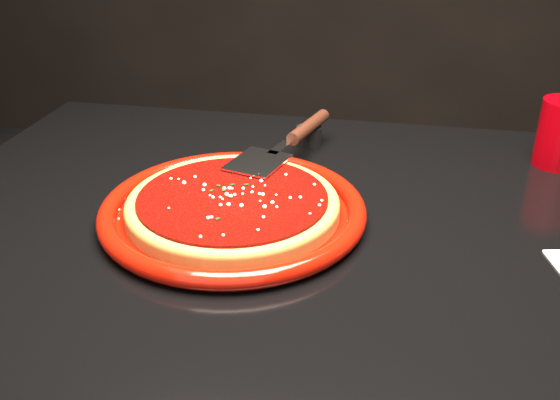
% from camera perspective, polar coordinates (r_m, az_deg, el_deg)
% --- Properties ---
extents(plate, '(0.46, 0.46, 0.03)m').
position_cam_1_polar(plate, '(0.86, -4.31, -0.93)').
color(plate, '#7B0A03').
rests_on(plate, table).
extents(pizza_crust, '(0.37, 0.37, 0.01)m').
position_cam_1_polar(pizza_crust, '(0.86, -4.32, -0.68)').
color(pizza_crust, brown).
rests_on(pizza_crust, plate).
extents(pizza_crust_rim, '(0.37, 0.37, 0.02)m').
position_cam_1_polar(pizza_crust_rim, '(0.85, -4.34, -0.25)').
color(pizza_crust_rim, brown).
rests_on(pizza_crust_rim, plate).
extents(pizza_sauce, '(0.33, 0.33, 0.01)m').
position_cam_1_polar(pizza_sauce, '(0.85, -4.35, 0.07)').
color(pizza_sauce, '#670502').
rests_on(pizza_sauce, plate).
extents(parmesan_dusting, '(0.25, 0.25, 0.01)m').
position_cam_1_polar(parmesan_dusting, '(0.85, -4.37, 0.51)').
color(parmesan_dusting, beige).
rests_on(parmesan_dusting, plate).
extents(basil_flecks, '(0.23, 0.23, 0.00)m').
position_cam_1_polar(basil_flecks, '(0.85, -4.37, 0.44)').
color(basil_flecks, black).
rests_on(basil_flecks, plate).
extents(pizza_server, '(0.17, 0.33, 0.02)m').
position_cam_1_polar(pizza_server, '(1.00, 0.62, 5.41)').
color(pizza_server, silver).
rests_on(pizza_server, plate).
extents(ramekin, '(0.05, 0.05, 0.03)m').
position_cam_1_polar(ramekin, '(1.10, 2.65, 5.86)').
color(ramekin, black).
rests_on(ramekin, table).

